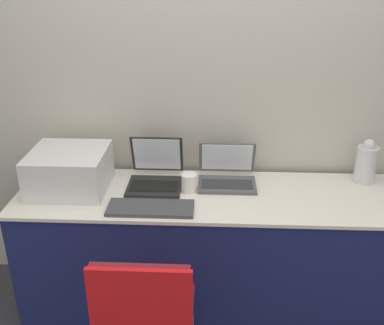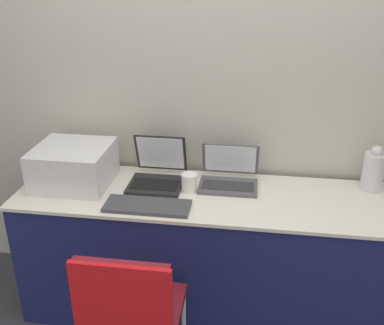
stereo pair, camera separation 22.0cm
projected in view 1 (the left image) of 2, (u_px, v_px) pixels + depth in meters
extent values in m
cube|color=#B7B2A3|center=(211.00, 90.00, 2.67)|extent=(8.00, 0.05, 2.60)
cube|color=#191E51|center=(207.00, 254.00, 2.70)|extent=(2.15, 0.60, 0.78)
cube|color=silver|center=(208.00, 196.00, 2.54)|extent=(2.17, 0.62, 0.02)
cube|color=silver|center=(70.00, 170.00, 2.56)|extent=(0.42, 0.40, 0.23)
cube|color=black|center=(66.00, 158.00, 2.48)|extent=(0.34, 0.31, 0.04)
cube|color=black|center=(154.00, 186.00, 2.60)|extent=(0.31, 0.26, 0.02)
cube|color=black|center=(154.00, 186.00, 2.58)|extent=(0.27, 0.14, 0.00)
cube|color=black|center=(157.00, 154.00, 2.70)|extent=(0.31, 0.09, 0.25)
cube|color=silver|center=(157.00, 154.00, 2.70)|extent=(0.28, 0.08, 0.22)
cube|color=#4C4C51|center=(227.00, 185.00, 2.62)|extent=(0.34, 0.22, 0.02)
cube|color=#2D2D30|center=(227.00, 184.00, 2.60)|extent=(0.30, 0.12, 0.00)
cube|color=#4C4C51|center=(227.00, 157.00, 2.71)|extent=(0.34, 0.08, 0.21)
cube|color=silver|center=(227.00, 157.00, 2.70)|extent=(0.30, 0.07, 0.19)
cube|color=#3D3D42|center=(151.00, 208.00, 2.37)|extent=(0.46, 0.17, 0.02)
cylinder|color=white|center=(189.00, 183.00, 2.55)|extent=(0.09, 0.09, 0.10)
cylinder|color=white|center=(189.00, 175.00, 2.53)|extent=(0.09, 0.09, 0.01)
cylinder|color=silver|center=(366.00, 165.00, 2.64)|extent=(0.12, 0.12, 0.22)
sphere|color=silver|center=(369.00, 145.00, 2.58)|extent=(0.07, 0.07, 0.07)
cube|color=maroon|center=(150.00, 316.00, 2.15)|extent=(0.41, 0.44, 0.04)
cube|color=maroon|center=(142.00, 308.00, 1.87)|extent=(0.41, 0.03, 0.43)
cylinder|color=silver|center=(123.00, 321.00, 2.44)|extent=(0.02, 0.02, 0.43)
cylinder|color=silver|center=(191.00, 323.00, 2.43)|extent=(0.02, 0.02, 0.43)
cube|color=red|center=(141.00, 317.00, 1.85)|extent=(0.43, 0.02, 0.48)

